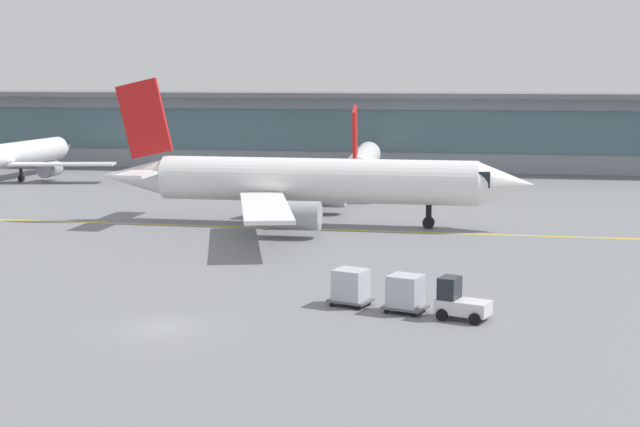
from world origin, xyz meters
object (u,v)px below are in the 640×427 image
Objects in this scene: cargo_dolly_trailing at (351,286)px; baggage_tug at (459,302)px; taxiing_regional_jet at (312,182)px; cargo_dolly_lead at (405,292)px; gate_airplane_0 at (12,156)px; gate_airplane_1 at (363,163)px.

baggage_tug is at bearing -0.00° from cargo_dolly_trailing.
taxiing_regional_jet is 14.14× the size of cargo_dolly_trailing.
cargo_dolly_lead is (-2.76, 0.91, 0.16)m from baggage_tug.
gate_airplane_0 is at bearing 152.15° from baggage_tug.
cargo_dolly_lead and cargo_dolly_trailing have the same top height.
gate_airplane_1 reaches higher than cargo_dolly_trailing.
cargo_dolly_lead is at bearing -132.66° from gate_airplane_0.
taxiing_regional_jet is (39.32, -26.05, 0.77)m from gate_airplane_0.
baggage_tug is 1.17× the size of cargo_dolly_trailing.
cargo_dolly_trailing is (46.16, -52.03, -1.70)m from gate_airplane_0.
cargo_dolly_lead is at bearing -173.67° from gate_airplane_1.
baggage_tug reaches higher than cargo_dolly_trailing.
taxiing_regional_jet is (-0.89, -24.72, 0.78)m from gate_airplane_1.
gate_airplane_0 is at bearing 151.08° from cargo_dolly_lead.
gate_airplane_1 reaches higher than baggage_tug.
gate_airplane_1 is at bearing 88.49° from taxiing_regional_jet.
baggage_tug reaches higher than cargo_dolly_lead.
gate_airplane_1 is 9.46× the size of baggage_tug.
cargo_dolly_lead is 3.13m from cargo_dolly_trailing.
gate_airplane_0 is 72.30m from cargo_dolly_lead.
taxiing_regional_jet is 28.80m from cargo_dolly_lead.
baggage_tug is (11.68, -52.60, -1.84)m from gate_airplane_1.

